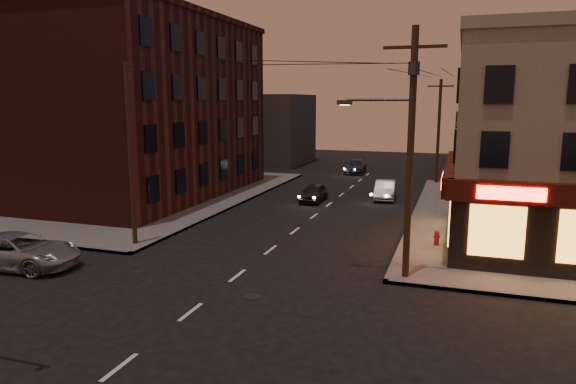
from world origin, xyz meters
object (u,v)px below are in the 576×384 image
at_px(sedan_near, 314,193).
at_px(fire_hydrant, 437,237).
at_px(sedan_mid, 385,190).
at_px(sedan_far, 356,166).
at_px(suv_cross, 19,251).

xyz_separation_m(sedan_near, fire_hydrant, (9.14, -9.70, -0.07)).
bearing_deg(sedan_mid, sedan_far, 105.46).
relative_size(suv_cross, sedan_far, 1.16).
bearing_deg(suv_cross, fire_hydrant, -68.26).
distance_m(suv_cross, sedan_near, 20.53).
xyz_separation_m(sedan_mid, fire_hydrant, (4.31, -12.41, -0.12)).
bearing_deg(sedan_near, sedan_far, 89.44).
height_order(suv_cross, fire_hydrant, suv_cross).
height_order(sedan_mid, sedan_far, sedan_mid).
height_order(suv_cross, sedan_near, suv_cross).
distance_m(suv_cross, sedan_far, 35.76).
distance_m(sedan_near, sedan_mid, 5.53).
xyz_separation_m(suv_cross, sedan_far, (8.24, 34.80, -0.08)).
relative_size(sedan_near, fire_hydrant, 4.87).
xyz_separation_m(suv_cross, sedan_near, (8.30, 18.78, -0.12)).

